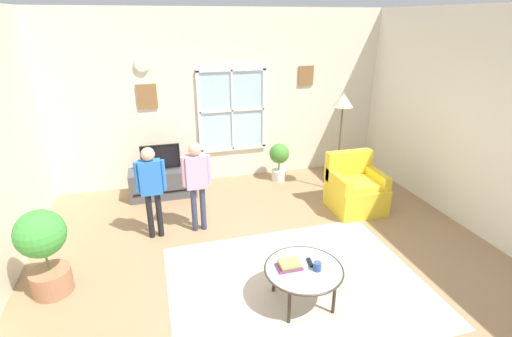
# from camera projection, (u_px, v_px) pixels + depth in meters

# --- Properties ---
(ground_plane) EXTENTS (6.46, 6.55, 0.02)m
(ground_plane) POSITION_uv_depth(u_px,v_px,m) (277.00, 273.00, 4.46)
(ground_plane) COLOR #9E7A56
(back_wall) EXTENTS (5.86, 0.17, 2.97)m
(back_wall) POSITION_uv_depth(u_px,v_px,m) (224.00, 98.00, 6.61)
(back_wall) COLOR silver
(back_wall) RESTS_ON ground_plane
(side_wall_right) EXTENTS (0.12, 5.95, 2.97)m
(side_wall_right) POSITION_uv_depth(u_px,v_px,m) (508.00, 132.00, 4.65)
(side_wall_right) COLOR silver
(side_wall_right) RESTS_ON ground_plane
(area_rug) EXTENTS (2.83, 2.23, 0.01)m
(area_rug) POSITION_uv_depth(u_px,v_px,m) (296.00, 284.00, 4.25)
(area_rug) COLOR #C6B29E
(area_rug) RESTS_ON ground_plane
(tv_stand) EXTENTS (1.07, 0.47, 0.47)m
(tv_stand) POSITION_uv_depth(u_px,v_px,m) (163.00, 183.00, 6.28)
(tv_stand) COLOR #4C4C51
(tv_stand) RESTS_ON ground_plane
(television) EXTENTS (0.62, 0.08, 0.43)m
(television) POSITION_uv_depth(u_px,v_px,m) (160.00, 157.00, 6.11)
(television) COLOR #4C4C4C
(television) RESTS_ON tv_stand
(armchair) EXTENTS (0.76, 0.74, 0.87)m
(armchair) POSITION_uv_depth(u_px,v_px,m) (355.00, 189.00, 5.83)
(armchair) COLOR yellow
(armchair) RESTS_ON ground_plane
(coffee_table) EXTENTS (0.82, 0.82, 0.43)m
(coffee_table) POSITION_uv_depth(u_px,v_px,m) (304.00, 270.00, 3.84)
(coffee_table) COLOR #99B2B7
(coffee_table) RESTS_ON ground_plane
(book_stack) EXTENTS (0.25, 0.17, 0.08)m
(book_stack) POSITION_uv_depth(u_px,v_px,m) (289.00, 265.00, 3.83)
(book_stack) COLOR #A43D7E
(book_stack) RESTS_ON coffee_table
(cup) EXTENTS (0.08, 0.08, 0.09)m
(cup) POSITION_uv_depth(u_px,v_px,m) (317.00, 266.00, 3.80)
(cup) COLOR #334C8C
(cup) RESTS_ON coffee_table
(remote_near_books) EXTENTS (0.06, 0.14, 0.02)m
(remote_near_books) POSITION_uv_depth(u_px,v_px,m) (310.00, 262.00, 3.91)
(remote_near_books) COLOR black
(remote_near_books) RESTS_ON coffee_table
(person_pink_shirt) EXTENTS (0.39, 0.18, 1.30)m
(person_pink_shirt) POSITION_uv_depth(u_px,v_px,m) (197.00, 177.00, 5.05)
(person_pink_shirt) COLOR #333851
(person_pink_shirt) RESTS_ON ground_plane
(person_blue_shirt) EXTENTS (0.39, 0.18, 1.29)m
(person_blue_shirt) POSITION_uv_depth(u_px,v_px,m) (151.00, 183.00, 4.89)
(person_blue_shirt) COLOR black
(person_blue_shirt) RESTS_ON ground_plane
(potted_plant_by_window) EXTENTS (0.36, 0.36, 0.69)m
(potted_plant_by_window) POSITION_uv_depth(u_px,v_px,m) (279.00, 158.00, 6.84)
(potted_plant_by_window) COLOR silver
(potted_plant_by_window) RESTS_ON ground_plane
(potted_plant_corner) EXTENTS (0.51, 0.51, 0.99)m
(potted_plant_corner) POSITION_uv_depth(u_px,v_px,m) (43.00, 247.00, 3.93)
(potted_plant_corner) COLOR #9E6B4C
(potted_plant_corner) RESTS_ON ground_plane
(floor_lamp) EXTENTS (0.32, 0.32, 1.69)m
(floor_lamp) POSITION_uv_depth(u_px,v_px,m) (342.00, 110.00, 6.05)
(floor_lamp) COLOR black
(floor_lamp) RESTS_ON ground_plane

